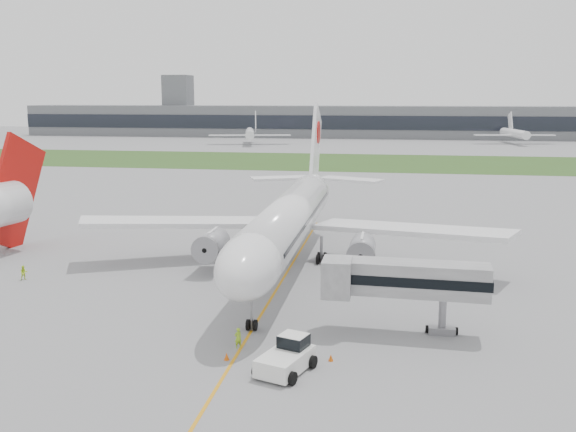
% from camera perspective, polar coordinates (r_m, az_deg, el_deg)
% --- Properties ---
extents(ground, '(600.00, 600.00, 0.00)m').
position_cam_1_polar(ground, '(66.73, -0.44, -5.60)').
color(ground, gray).
rests_on(ground, ground).
extents(apron_markings, '(70.00, 70.00, 0.04)m').
position_cam_1_polar(apron_markings, '(62.02, -1.23, -6.88)').
color(apron_markings, orange).
rests_on(apron_markings, ground).
extents(grass_strip, '(600.00, 50.00, 0.02)m').
position_cam_1_polar(grass_strip, '(184.40, 5.89, 4.81)').
color(grass_strip, '#324D1D').
rests_on(grass_strip, ground).
extents(terminal_building, '(320.00, 22.30, 14.00)m').
position_cam_1_polar(terminal_building, '(293.44, 7.24, 8.31)').
color(terminal_building, slate).
rests_on(terminal_building, ground).
extents(control_tower, '(12.00, 12.00, 56.00)m').
position_cam_1_polar(control_tower, '(312.45, -9.63, 7.10)').
color(control_tower, slate).
rests_on(control_tower, ground).
extents(airliner, '(48.13, 53.95, 17.88)m').
position_cam_1_polar(airliner, '(70.09, 0.22, -0.05)').
color(airliner, white).
rests_on(airliner, ground).
extents(pushback_tug, '(4.19, 5.09, 2.31)m').
position_cam_1_polar(pushback_tug, '(45.15, -0.04, -12.32)').
color(pushback_tug, white).
rests_on(pushback_tug, ground).
extents(jet_bridge, '(13.10, 3.73, 6.02)m').
position_cam_1_polar(jet_bridge, '(51.46, 9.90, -5.56)').
color(jet_bridge, '#A8A8AB').
rests_on(jet_bridge, ground).
extents(safety_cone_left, '(0.40, 0.40, 0.55)m').
position_cam_1_polar(safety_cone_left, '(47.29, -5.48, -12.31)').
color(safety_cone_left, '#D8550B').
rests_on(safety_cone_left, ground).
extents(safety_cone_right, '(0.37, 0.37, 0.51)m').
position_cam_1_polar(safety_cone_right, '(47.03, 3.82, -12.45)').
color(safety_cone_right, '#D8550B').
rests_on(safety_cone_right, ground).
extents(ground_crew_near, '(0.69, 0.66, 1.59)m').
position_cam_1_polar(ground_crew_near, '(49.09, -4.46, -10.75)').
color(ground_crew_near, '#97CD22').
rests_on(ground_crew_near, ground).
extents(ground_crew_far, '(0.94, 0.92, 1.53)m').
position_cam_1_polar(ground_crew_far, '(71.51, -22.43, -4.68)').
color(ground_crew_far, '#C3EB27').
rests_on(ground_crew_far, ground).
extents(distant_aircraft_left, '(36.85, 34.04, 12.06)m').
position_cam_1_polar(distant_aircraft_left, '(250.38, -3.41, 6.38)').
color(distant_aircraft_left, white).
rests_on(distant_aircraft_left, ground).
extents(distant_aircraft_right, '(34.33, 31.25, 11.78)m').
position_cam_1_polar(distant_aircraft_right, '(267.24, 19.44, 6.07)').
color(distant_aircraft_right, white).
rests_on(distant_aircraft_right, ground).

